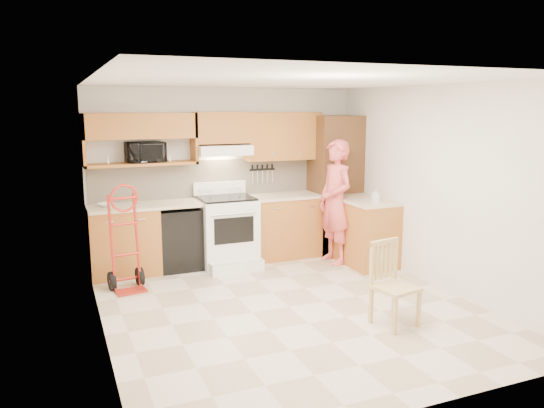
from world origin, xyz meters
TOP-DOWN VIEW (x-y plane):
  - floor at (0.00, 0.00)m, footprint 4.00×4.50m
  - ceiling at (0.00, 0.00)m, footprint 4.00×4.50m
  - wall_back at (0.00, 2.26)m, footprint 4.00×0.02m
  - wall_front at (0.00, -2.26)m, footprint 4.00×0.02m
  - wall_left at (-2.01, 0.00)m, footprint 0.02×4.50m
  - wall_right at (2.01, 0.00)m, footprint 0.02×4.50m
  - backsplash at (0.00, 2.23)m, footprint 3.92×0.03m
  - lower_cab_left at (-1.55, 1.95)m, footprint 0.90×0.60m
  - dishwasher at (-0.80, 1.95)m, footprint 0.60×0.60m
  - lower_cab_right at (0.83, 1.95)m, footprint 1.14×0.60m
  - countertop_left at (-1.25, 1.95)m, footprint 1.50×0.63m
  - countertop_right at (0.83, 1.95)m, footprint 1.14×0.63m
  - cab_return_right at (1.70, 1.15)m, footprint 0.60×1.00m
  - countertop_return at (1.70, 1.15)m, footprint 0.63×1.00m
  - pantry_tall at (1.65, 1.95)m, footprint 0.70×0.60m
  - upper_cab_left at (-1.25, 2.08)m, footprint 1.50×0.33m
  - upper_shelf_mw at (-1.25, 2.08)m, footprint 1.50×0.33m
  - upper_cab_center at (-0.12, 2.08)m, footprint 0.76×0.33m
  - upper_cab_right at (0.83, 2.08)m, footprint 1.14×0.33m
  - range_hood at (-0.12, 2.02)m, footprint 0.76×0.46m
  - knife_strip at (0.55, 2.21)m, footprint 0.40×0.05m
  - microwave at (-1.20, 2.08)m, footprint 0.53×0.39m
  - range at (-0.13, 1.81)m, footprint 0.78×1.03m
  - person at (1.33, 1.35)m, footprint 0.47×0.68m
  - hand_truck at (-1.60, 1.27)m, footprint 0.53×0.50m
  - dining_chair at (0.80, -0.88)m, footprint 0.46×0.49m
  - soap_bottle at (1.70, 0.89)m, footprint 0.11×0.11m
  - bowl at (-1.75, 1.95)m, footprint 0.25×0.25m

SIDE VIEW (x-z plane):
  - floor at x=0.00m, z-range -0.02..0.00m
  - dishwasher at x=-0.80m, z-range 0.00..0.85m
  - dining_chair at x=0.80m, z-range 0.00..0.88m
  - lower_cab_left at x=-1.55m, z-range 0.00..0.90m
  - lower_cab_right at x=0.83m, z-range 0.00..0.90m
  - cab_return_right at x=1.70m, z-range 0.00..0.90m
  - range at x=-0.13m, z-range 0.00..1.16m
  - hand_truck at x=-1.60m, z-range 0.00..1.19m
  - person at x=1.33m, z-range 0.00..1.78m
  - countertop_left at x=-1.25m, z-range 0.90..0.94m
  - countertop_right at x=0.83m, z-range 0.90..0.94m
  - countertop_return at x=1.70m, z-range 0.90..0.94m
  - bowl at x=-1.75m, z-range 0.94..0.99m
  - soap_bottle at x=1.70m, z-range 0.94..1.14m
  - pantry_tall at x=1.65m, z-range 0.00..2.10m
  - backsplash at x=0.00m, z-range 0.92..1.48m
  - knife_strip at x=0.55m, z-range 1.09..1.39m
  - wall_back at x=0.00m, z-range 0.00..2.50m
  - wall_front at x=0.00m, z-range 0.00..2.50m
  - wall_left at x=-2.01m, z-range 0.00..2.50m
  - wall_right at x=2.01m, z-range 0.00..2.50m
  - upper_shelf_mw at x=-1.25m, z-range 1.45..1.49m
  - microwave at x=-1.20m, z-range 1.49..1.76m
  - range_hood at x=-0.12m, z-range 1.56..1.70m
  - upper_cab_right at x=0.83m, z-range 1.45..2.15m
  - upper_cab_center at x=-0.12m, z-range 1.72..2.16m
  - upper_cab_left at x=-1.25m, z-range 1.81..2.15m
  - ceiling at x=0.00m, z-range 2.50..2.52m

